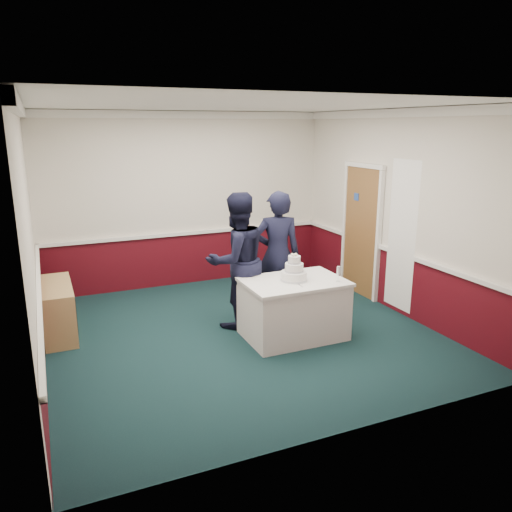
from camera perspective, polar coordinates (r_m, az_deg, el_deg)
name	(u,v)px	position (r m, az deg, el deg)	size (l,w,h in m)	color
ground	(241,333)	(6.92, -1.67, -8.80)	(5.00, 5.00, 0.00)	#132C2F
room_shell	(229,184)	(6.99, -3.07, 8.17)	(5.00, 5.00, 3.00)	silver
sideboard	(58,310)	(7.28, -21.67, -5.71)	(0.41, 1.20, 0.70)	tan
cake_table	(293,308)	(6.69, 4.29, -5.96)	(1.32, 0.92, 0.79)	white
wedding_cake	(294,272)	(6.54, 4.37, -1.86)	(0.35, 0.35, 0.36)	white
cake_knife	(299,285)	(6.39, 4.95, -3.28)	(0.01, 0.22, 0.01)	silver
champagne_flute	(338,271)	(6.54, 9.40, -1.75)	(0.05, 0.05, 0.21)	silver
person_man	(237,261)	(6.90, -2.20, -0.53)	(0.92, 0.72, 1.90)	black
person_woman	(277,255)	(7.28, 2.43, 0.17)	(0.68, 0.45, 1.87)	black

